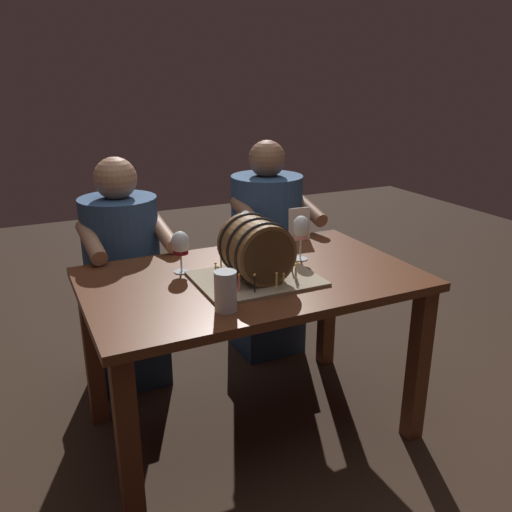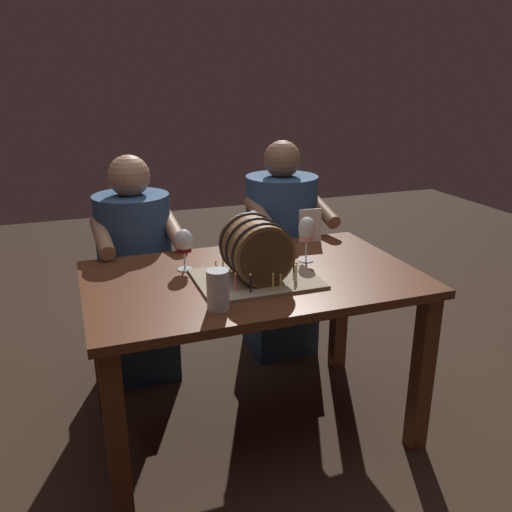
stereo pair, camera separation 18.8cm
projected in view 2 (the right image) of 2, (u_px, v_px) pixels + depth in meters
ground_plane at (253, 427)px, 2.37m from camera, size 8.00×8.00×0.00m
dining_table at (253, 301)px, 2.17m from camera, size 1.32×0.82×0.73m
barrel_cake at (256, 252)px, 2.04m from camera, size 0.47×0.36×0.25m
wine_glass_red at (184, 243)px, 2.15m from camera, size 0.07×0.07×0.17m
wine_glass_white at (253, 225)px, 2.35m from camera, size 0.07×0.07×0.20m
wine_glass_rose at (307, 231)px, 2.25m from camera, size 0.07×0.07×0.20m
beer_pint at (218, 290)px, 1.80m from camera, size 0.08×0.08×0.14m
menu_card at (310, 226)px, 2.52m from camera, size 0.11×0.03×0.16m
person_seated_left at (137, 277)px, 2.63m from camera, size 0.41×0.49×1.14m
person_seated_right at (281, 255)px, 2.87m from camera, size 0.41×0.48×1.18m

